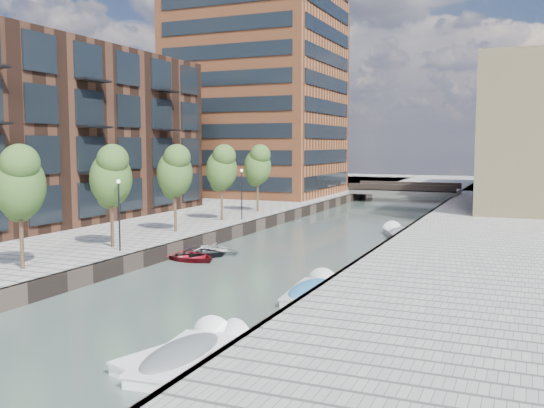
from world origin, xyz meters
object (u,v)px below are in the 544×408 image
Objects in this scene: tree_2 at (19,181)px; sloop_3 at (211,253)px; tree_5 at (222,167)px; motorboat_4 at (399,234)px; car at (486,196)px; motorboat_1 at (188,355)px; bridge at (405,190)px; sloop_4 at (192,256)px; tree_6 at (258,164)px; motorboat_3 at (312,291)px; tree_4 at (175,170)px; sloop_2 at (188,260)px; motorboat_2 at (196,354)px; tree_3 at (111,175)px.

tree_2 reaches higher than sloop_3.
tree_5 is 1.12× the size of motorboat_4.
tree_2 is at bearing -120.71° from car.
car reaches higher than motorboat_1.
tree_5 is (-8.50, -33.00, 3.92)m from bridge.
sloop_4 is at bearing -127.61° from motorboat_4.
tree_6 is 17.01m from sloop_3.
tree_2 is 1.12× the size of motorboat_4.
motorboat_3 reaches higher than sloop_4.
sloop_3 is at bearing -122.49° from car.
tree_4 is 6.92m from sloop_4.
tree_6 reaches higher than motorboat_3.
tree_4 is at bearing 90.00° from tree_2.
tree_2 reaches higher than motorboat_4.
motorboat_4 reaches higher than sloop_3.
tree_2 reaches higher than sloop_2.
motorboat_1 reaches higher than sloop_3.
motorboat_2 is at bearing -21.76° from tree_2.
motorboat_3 is 1.21× the size of car.
tree_3 reaches higher than sloop_4.
tree_4 is at bearing -142.49° from motorboat_4.
sloop_4 is 0.85× the size of motorboat_4.
sloop_3 is at bearing 117.30° from motorboat_2.
tree_6 is 1.44× the size of car.
sloop_3 is 36.56m from car.
tree_2 is at bearing 155.20° from sloop_4.
motorboat_2 is at bearing -43.43° from tree_3.
sloop_4 is at bearing -79.46° from tree_6.
tree_3 reaches higher than car.
motorboat_3 is (9.81, -7.98, 0.20)m from sloop_3.
motorboat_3 is (10.06, -5.41, 0.20)m from sloop_2.
motorboat_1 is at bearing -64.39° from tree_5.
motorboat_4 is at bearing -46.14° from sloop_4.
tree_2 reaches higher than motorboat_2.
bridge reaches higher than motorboat_2.
tree_2 is 14.72m from motorboat_2.
bridge is at bearing 81.05° from tree_2.
tree_3 and tree_4 have the same top height.
tree_2 is 1.44× the size of car.
tree_3 is 1.00× the size of tree_6.
car is at bearing 76.64° from motorboat_4.
motorboat_4 is at bearing -111.83° from car.
tree_3 reaches higher than bridge.
sloop_2 is at bearing 37.47° from tree_3.
bridge reaches higher than motorboat_4.
sloop_3 is (0.25, 2.57, 0.00)m from sloop_2.
bridge is 2.53× the size of motorboat_2.
tree_3 is 1.19× the size of motorboat_3.
bridge is 44.57m from sloop_2.
motorboat_3 is at bearing -35.43° from tree_4.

